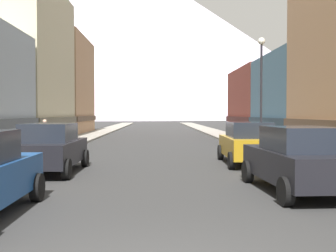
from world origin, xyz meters
The scene contains 13 objects.
sidewalk_left centered at (-6.25, 35.00, 0.07)m, with size 2.50×100.00×0.15m, color gray.
sidewalk_right centered at (6.25, 35.00, 0.07)m, with size 2.50×100.00×0.15m, color gray.
storefront_left_2 centered at (-12.03, 26.97, 5.72)m, with size 9.35×11.74×11.79m.
storefront_left_3 centered at (-10.73, 39.13, 4.92)m, with size 6.75×11.40×10.17m.
storefront_right_2 centered at (11.25, 23.31, 2.99)m, with size 7.80×9.15×6.21m.
storefront_right_3 centered at (11.71, 33.40, 3.04)m, with size 8.71×10.68×6.31m.
car_left_1 centered at (-3.80, 9.77, 0.90)m, with size 2.08×4.41×1.78m.
car_right_0 centered at (3.80, 5.85, 0.90)m, with size 2.24×4.48×1.78m.
car_right_1 centered at (3.80, 12.03, 0.90)m, with size 2.17×4.45×1.78m.
potted_plant_0 centered at (7.00, 14.83, 0.64)m, with size 0.64×0.64×0.88m.
pedestrian_2 centered at (-6.25, 18.09, 0.91)m, with size 0.36×0.36×1.65m.
streetlamp_right centered at (5.35, 16.00, 3.99)m, with size 0.36×0.36×5.86m.
mountain_backdrop centered at (-29.74, 260.00, 53.94)m, with size 302.14×302.14×107.88m, color silver.
Camera 1 is at (0.02, -5.13, 2.13)m, focal length 44.30 mm.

